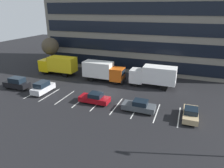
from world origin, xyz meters
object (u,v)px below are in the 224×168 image
at_px(suv_silver, 43,87).
at_px(sedan_charcoal, 139,106).
at_px(box_truck_white, 154,75).
at_px(box_truck_yellow_all, 58,65).
at_px(box_truck_orange, 103,71).
at_px(bare_tree, 50,46).
at_px(sedan_tan, 191,114).
at_px(suv_black, 17,83).
at_px(sedan_maroon, 95,98).

bearing_deg(suv_silver, sedan_charcoal, -2.32).
xyz_separation_m(box_truck_white, box_truck_yellow_all, (-19.36, 0.16, 0.01)).
relative_size(box_truck_yellow_all, box_truck_orange, 1.02).
relative_size(box_truck_white, box_truck_orange, 1.02).
distance_m(box_truck_yellow_all, bare_tree, 5.73).
xyz_separation_m(sedan_tan, sedan_charcoal, (-6.42, -0.24, 0.02)).
bearing_deg(suv_black, box_truck_orange, 35.51).
height_order(suv_black, bare_tree, bare_tree).
height_order(box_truck_white, box_truck_yellow_all, box_truck_yellow_all).
relative_size(box_truck_white, sedan_maroon, 1.81).
relative_size(box_truck_yellow_all, sedan_tan, 1.88).
distance_m(sedan_tan, sedan_charcoal, 6.42).
distance_m(box_truck_orange, sedan_tan, 18.04).
bearing_deg(sedan_tan, sedan_maroon, -179.70).
bearing_deg(sedan_charcoal, box_truck_yellow_all, 152.96).
bearing_deg(sedan_maroon, box_truck_white, 54.90).
distance_m(box_truck_yellow_all, sedan_maroon, 16.00).
bearing_deg(suv_black, bare_tree, 98.27).
bearing_deg(suv_silver, sedan_maroon, -2.87).
bearing_deg(sedan_charcoal, bare_tree, 150.82).
bearing_deg(sedan_maroon, box_truck_orange, 105.85).
distance_m(box_truck_white, suv_black, 23.27).
bearing_deg(sedan_maroon, suv_black, 178.31).
distance_m(box_truck_white, sedan_charcoal, 9.75).
xyz_separation_m(sedan_maroon, bare_tree, (-16.53, 12.71, 4.30)).
height_order(sedan_maroon, suv_black, suv_black).
xyz_separation_m(box_truck_white, sedan_charcoal, (-0.12, -9.66, -1.33)).
xyz_separation_m(box_truck_orange, suv_silver, (-6.84, -8.64, -1.12)).
bearing_deg(box_truck_orange, sedan_charcoal, -45.47).
height_order(box_truck_white, suv_silver, box_truck_white).
bearing_deg(box_truck_white, box_truck_orange, -177.68).
bearing_deg(bare_tree, box_truck_orange, -14.48).
distance_m(box_truck_white, bare_tree, 23.61).
xyz_separation_m(box_truck_orange, suv_black, (-12.16, -8.67, -1.08)).
xyz_separation_m(box_truck_white, suv_black, (-21.41, -9.05, -1.11)).
distance_m(sedan_tan, suv_silver, 22.40).
xyz_separation_m(box_truck_white, bare_tree, (-23.20, 3.23, 2.97)).
distance_m(sedan_maroon, sedan_charcoal, 6.55).
bearing_deg(box_truck_white, bare_tree, 172.08).
bearing_deg(suv_black, suv_silver, 0.41).
bearing_deg(box_truck_white, sedan_charcoal, -90.72).
relative_size(box_truck_yellow_all, bare_tree, 1.16).
bearing_deg(box_truck_yellow_all, box_truck_white, -0.48).
bearing_deg(bare_tree, sedan_tan, -23.20).
xyz_separation_m(box_truck_orange, sedan_maroon, (2.59, -9.11, -1.30)).
bearing_deg(box_truck_white, suv_black, -157.09).
relative_size(sedan_charcoal, bare_tree, 0.63).
xyz_separation_m(box_truck_yellow_all, box_truck_orange, (10.11, -0.54, -0.04)).
bearing_deg(bare_tree, sedan_charcoal, -29.18).
height_order(box_truck_orange, sedan_tan, box_truck_orange).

